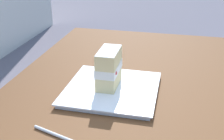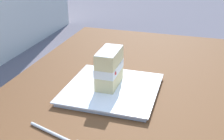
{
  "view_description": "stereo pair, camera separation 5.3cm",
  "coord_description": "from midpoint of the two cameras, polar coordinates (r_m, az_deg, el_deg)",
  "views": [
    {
      "loc": [
        -0.64,
        0.02,
        1.11
      ],
      "look_at": [
        0.12,
        0.2,
        0.76
      ],
      "focal_mm": 46.61,
      "sensor_mm": 36.0,
      "label": 1
    },
    {
      "loc": [
        -0.62,
        -0.03,
        1.11
      ],
      "look_at": [
        0.12,
        0.2,
        0.76
      ],
      "focal_mm": 46.61,
      "sensor_mm": 36.0,
      "label": 2
    }
  ],
  "objects": [
    {
      "name": "dessert_fork",
      "position": [
        0.7,
        -11.13,
        -13.2
      ],
      "size": [
        0.07,
        0.17,
        0.01
      ],
      "color": "silver",
      "rests_on": "patio_table"
    },
    {
      "name": "dessert_plate",
      "position": [
        0.89,
        -1.72,
        -3.84
      ],
      "size": [
        0.27,
        0.27,
        0.02
      ],
      "color": "white",
      "rests_on": "patio_table"
    },
    {
      "name": "cake_slice",
      "position": [
        0.87,
        -2.37,
        0.38
      ],
      "size": [
        0.11,
        0.06,
        0.11
      ],
      "color": "#EAD18C",
      "rests_on": "dessert_plate"
    }
  ]
}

